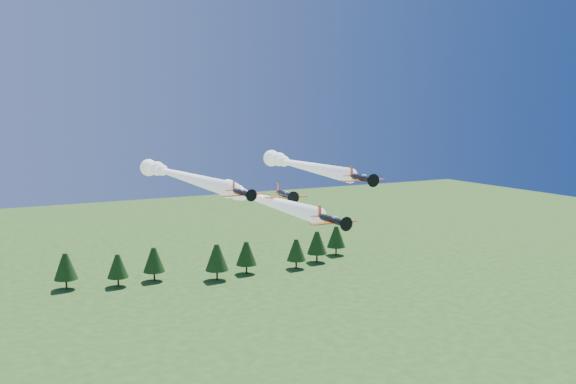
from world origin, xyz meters
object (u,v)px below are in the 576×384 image
plane_left (177,175)px  plane_right (298,164)px  plane_lead (258,198)px  plane_slot (285,195)px

plane_left → plane_right: (23.83, -4.81, 1.34)m
plane_lead → plane_left: bearing=120.0°
plane_right → plane_slot: 22.37m
plane_left → plane_slot: (11.35, -23.09, -1.88)m
plane_right → plane_slot: plane_right is taller
plane_lead → plane_left: plane_left is taller
plane_lead → plane_slot: (2.00, -6.49, 1.24)m
plane_right → plane_slot: (-12.48, -18.27, -3.23)m
plane_left → plane_slot: bearing=-64.1°
plane_lead → plane_right: (14.48, 11.78, 4.47)m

